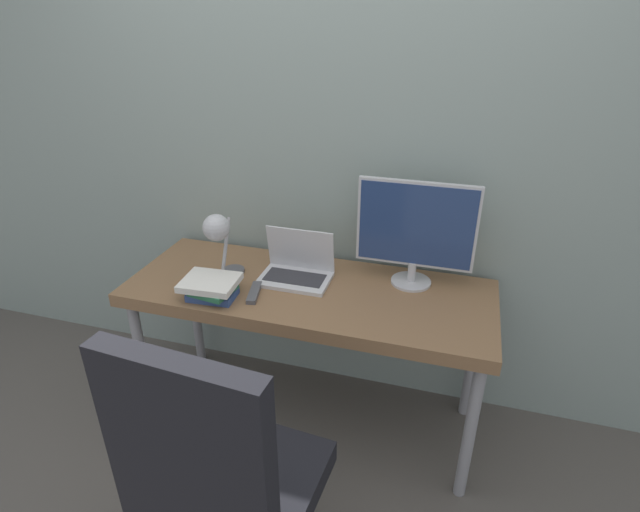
{
  "coord_description": "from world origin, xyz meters",
  "views": [
    {
      "loc": [
        0.6,
        -1.52,
        1.88
      ],
      "look_at": [
        0.06,
        0.28,
        0.94
      ],
      "focal_mm": 28.0,
      "sensor_mm": 36.0,
      "label": 1
    }
  ],
  "objects_px": {
    "laptop": "(297,269)",
    "office_chair": "(218,478)",
    "book_stack": "(211,288)",
    "monitor": "(416,230)",
    "desk_lamp": "(218,233)"
  },
  "relations": [
    {
      "from": "laptop",
      "to": "office_chair",
      "type": "distance_m",
      "value": 1.01
    },
    {
      "from": "laptop",
      "to": "book_stack",
      "type": "xyz_separation_m",
      "value": [
        -0.29,
        -0.26,
        -0.0
      ]
    },
    {
      "from": "desk_lamp",
      "to": "monitor",
      "type": "bearing_deg",
      "value": 17.03
    },
    {
      "from": "book_stack",
      "to": "monitor",
      "type": "bearing_deg",
      "value": 24.85
    },
    {
      "from": "desk_lamp",
      "to": "office_chair",
      "type": "xyz_separation_m",
      "value": [
        0.39,
        -0.84,
        -0.4
      ]
    },
    {
      "from": "office_chair",
      "to": "book_stack",
      "type": "bearing_deg",
      "value": 117.66
    },
    {
      "from": "monitor",
      "to": "desk_lamp",
      "type": "bearing_deg",
      "value": -162.97
    },
    {
      "from": "monitor",
      "to": "desk_lamp",
      "type": "xyz_separation_m",
      "value": [
        -0.81,
        -0.25,
        -0.01
      ]
    },
    {
      "from": "desk_lamp",
      "to": "book_stack",
      "type": "distance_m",
      "value": 0.24
    },
    {
      "from": "office_chair",
      "to": "desk_lamp",
      "type": "bearing_deg",
      "value": 114.66
    },
    {
      "from": "laptop",
      "to": "office_chair",
      "type": "xyz_separation_m",
      "value": [
        0.08,
        -0.98,
        -0.2
      ]
    },
    {
      "from": "laptop",
      "to": "monitor",
      "type": "xyz_separation_m",
      "value": [
        0.51,
        0.11,
        0.21
      ]
    },
    {
      "from": "monitor",
      "to": "office_chair",
      "type": "height_order",
      "value": "monitor"
    },
    {
      "from": "book_stack",
      "to": "office_chair",
      "type": "bearing_deg",
      "value": -62.34
    },
    {
      "from": "office_chair",
      "to": "book_stack",
      "type": "height_order",
      "value": "office_chair"
    }
  ]
}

